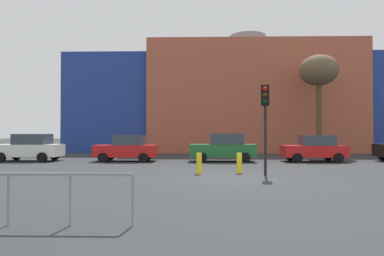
% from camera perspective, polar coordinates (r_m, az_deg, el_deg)
% --- Properties ---
extents(ground_plane, '(200.00, 200.00, 0.00)m').
position_cam_1_polar(ground_plane, '(13.53, 6.98, -8.57)').
color(ground_plane, '#2D3033').
extents(building_backdrop, '(36.17, 13.51, 12.44)m').
position_cam_1_polar(building_backdrop, '(36.55, 9.62, 4.18)').
color(building_backdrop, '#B2563D').
rests_on(building_backdrop, ground_plane).
extents(parked_car_0, '(4.06, 1.99, 1.76)m').
position_cam_1_polar(parked_car_0, '(23.79, -26.29, -3.06)').
color(parked_car_0, white).
rests_on(parked_car_0, ground_plane).
extents(parked_car_1, '(3.92, 1.92, 1.70)m').
position_cam_1_polar(parked_car_1, '(21.60, -11.19, -3.45)').
color(parked_car_1, red).
rests_on(parked_car_1, ground_plane).
extents(parked_car_2, '(4.12, 2.02, 1.78)m').
position_cam_1_polar(parked_car_2, '(21.15, 5.46, -3.40)').
color(parked_car_2, '#1E662D').
rests_on(parked_car_2, ground_plane).
extents(parked_car_3, '(3.87, 1.90, 1.68)m').
position_cam_1_polar(parked_car_3, '(22.32, 20.41, -3.35)').
color(parked_car_3, red).
rests_on(parked_car_3, ground_plane).
extents(traffic_light_island, '(0.40, 0.39, 3.88)m').
position_cam_1_polar(traffic_light_island, '(14.49, 12.57, 3.28)').
color(traffic_light_island, black).
rests_on(traffic_light_island, ground_plane).
extents(bare_tree_0, '(3.06, 3.06, 8.07)m').
position_cam_1_polar(bare_tree_0, '(28.48, 21.11, 9.00)').
color(bare_tree_0, brown).
rests_on(bare_tree_0, ground_plane).
extents(bollard_yellow_0, '(0.24, 0.24, 0.92)m').
position_cam_1_polar(bollard_yellow_0, '(14.71, 1.22, -6.15)').
color(bollard_yellow_0, yellow).
rests_on(bollard_yellow_0, ground_plane).
extents(bollard_yellow_1, '(0.24, 0.24, 0.91)m').
position_cam_1_polar(bollard_yellow_1, '(15.05, 8.22, -6.04)').
color(bollard_yellow_1, yellow).
rests_on(bollard_yellow_1, ground_plane).
extents(pedestrian_railing, '(4.91, 0.06, 1.03)m').
position_cam_1_polar(pedestrian_railing, '(7.42, -29.22, -8.62)').
color(pedestrian_railing, gray).
rests_on(pedestrian_railing, ground_plane).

